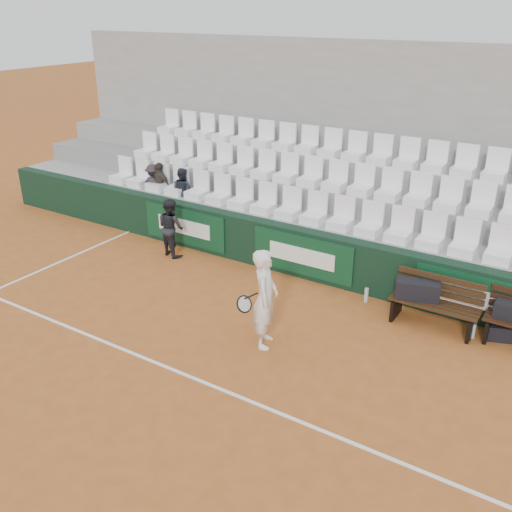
{
  "coord_description": "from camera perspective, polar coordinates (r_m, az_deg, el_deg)",
  "views": [
    {
      "loc": [
        4.59,
        -5.43,
        5.12
      ],
      "look_at": [
        -0.38,
        2.4,
        1.0
      ],
      "focal_mm": 40.0,
      "sensor_mm": 36.0,
      "label": 1
    }
  ],
  "objects": [
    {
      "name": "seat_row_front",
      "position": [
        11.54,
        7.1,
        4.51
      ],
      "size": [
        11.9,
        0.44,
        0.63
      ],
      "primitive_type": "cube",
      "color": "white",
      "rests_on": "grandstand_tier_front"
    },
    {
      "name": "bench_left",
      "position": [
        10.29,
        17.28,
        -5.67
      ],
      "size": [
        1.5,
        0.56,
        0.45
      ],
      "primitive_type": "cube",
      "color": "#352010",
      "rests_on": "ground"
    },
    {
      "name": "court_baseline",
      "position": [
        8.76,
        -6.46,
        -11.96
      ],
      "size": [
        18.0,
        0.06,
        0.01
      ],
      "primitive_type": "cube",
      "color": "white",
      "rests_on": "ground"
    },
    {
      "name": "grandstand_tier_mid",
      "position": [
        12.71,
        9.18,
        3.4
      ],
      "size": [
        18.0,
        0.95,
        1.45
      ],
      "primitive_type": "cube",
      "color": "gray",
      "rests_on": "ground"
    },
    {
      "name": "sports_bag_ground",
      "position": [
        10.35,
        23.22,
        -6.98
      ],
      "size": [
        0.51,
        0.41,
        0.27
      ],
      "primitive_type": "cube",
      "rotation": [
        0.0,
        0.0,
        0.35
      ],
      "color": "black",
      "rests_on": "ground"
    },
    {
      "name": "seat_row_back",
      "position": [
        12.97,
        11.03,
        10.57
      ],
      "size": [
        11.9,
        0.44,
        0.63
      ],
      "primitive_type": "cube",
      "color": "white",
      "rests_on": "grandstand_tier_back"
    },
    {
      "name": "water_bottle_far",
      "position": [
        10.22,
        20.89,
        -7.04
      ],
      "size": [
        0.07,
        0.07,
        0.25
      ],
      "primitive_type": "cylinder",
      "color": "#B1C2C8",
      "rests_on": "ground"
    },
    {
      "name": "grandstand_tier_back",
      "position": [
        13.47,
        10.9,
        5.47
      ],
      "size": [
        18.0,
        0.95,
        1.9
      ],
      "primitive_type": "cube",
      "color": "gray",
      "rests_on": "ground"
    },
    {
      "name": "spectator_b",
      "position": [
        13.89,
        -9.67,
        8.76
      ],
      "size": [
        0.68,
        0.34,
        1.12
      ],
      "primitive_type": "imported",
      "rotation": [
        0.0,
        0.0,
        3.04
      ],
      "color": "#36312B",
      "rests_on": "grandstand_tier_front"
    },
    {
      "name": "water_bottle_near",
      "position": [
        10.86,
        10.97,
        -3.84
      ],
      "size": [
        0.08,
        0.08,
        0.27
      ],
      "primitive_type": "cylinder",
      "color": "#ADBEC4",
      "rests_on": "ground"
    },
    {
      "name": "sports_bag_left",
      "position": [
        10.21,
        15.86,
        -3.27
      ],
      "size": [
        0.8,
        0.52,
        0.32
      ],
      "primitive_type": "cube",
      "rotation": [
        0.0,
        0.0,
        0.29
      ],
      "color": "black",
      "rests_on": "bench_left"
    },
    {
      "name": "ball_kid",
      "position": [
        12.6,
        -8.51,
        2.86
      ],
      "size": [
        0.73,
        0.64,
        1.29
      ],
      "primitive_type": "imported",
      "rotation": [
        0.0,
        0.0,
        2.88
      ],
      "color": "black",
      "rests_on": "ground"
    },
    {
      "name": "ground",
      "position": [
        8.76,
        -6.46,
        -11.98
      ],
      "size": [
        80.0,
        80.0,
        0.0
      ],
      "primitive_type": "plane",
      "color": "#AB5B26",
      "rests_on": "ground"
    },
    {
      "name": "tennis_player",
      "position": [
        9.06,
        0.91,
        -4.28
      ],
      "size": [
        0.8,
        0.72,
        1.67
      ],
      "color": "white",
      "rests_on": "ground"
    },
    {
      "name": "spectator_c",
      "position": [
        13.47,
        -7.48,
        8.34
      ],
      "size": [
        0.55,
        0.44,
        1.09
      ],
      "primitive_type": "imported",
      "rotation": [
        0.0,
        0.0,
        3.19
      ],
      "color": "#1D222C",
      "rests_on": "grandstand_tier_front"
    },
    {
      "name": "spectator_a",
      "position": [
        14.04,
        -10.31,
        8.72
      ],
      "size": [
        0.71,
        0.44,
        1.05
      ],
      "primitive_type": "imported",
      "rotation": [
        0.0,
        0.0,
        3.07
      ],
      "color": "#292026",
      "rests_on": "grandstand_tier_front"
    },
    {
      "name": "back_barrier",
      "position": [
        11.43,
        6.2,
        -0.05
      ],
      "size": [
        18.0,
        0.34,
        1.0
      ],
      "color": "black",
      "rests_on": "ground"
    },
    {
      "name": "seat_row_mid",
      "position": [
        12.23,
        9.17,
        7.72
      ],
      "size": [
        11.9,
        0.44,
        0.63
      ],
      "primitive_type": "cube",
      "color": "white",
      "rests_on": "grandstand_tier_mid"
    },
    {
      "name": "grandstand_tier_front",
      "position": [
        11.98,
        7.27,
        1.06
      ],
      "size": [
        18.0,
        0.95,
        1.0
      ],
      "primitive_type": "cube",
      "color": "#999996",
      "rests_on": "ground"
    },
    {
      "name": "grandstand_rear_wall",
      "position": [
        13.71,
        12.32,
        11.11
      ],
      "size": [
        18.0,
        0.3,
        4.4
      ],
      "primitive_type": "cube",
      "color": "gray",
      "rests_on": "ground"
    }
  ]
}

